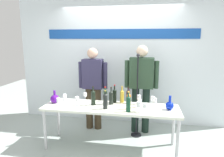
{
  "coord_description": "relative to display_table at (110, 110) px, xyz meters",
  "views": [
    {
      "loc": [
        0.57,
        -3.1,
        1.83
      ],
      "look_at": [
        0.0,
        0.15,
        1.17
      ],
      "focal_mm": 32.07,
      "sensor_mm": 36.0,
      "label": 1
    }
  ],
  "objects": [
    {
      "name": "wine_bottle_8",
      "position": [
        0.03,
        0.24,
        0.19
      ],
      "size": [
        0.07,
        0.07,
        0.32
      ],
      "color": "black",
      "rests_on": "display_table"
    },
    {
      "name": "wine_glass_right_0",
      "position": [
        0.47,
        -0.15,
        0.18
      ],
      "size": [
        0.07,
        0.07,
        0.16
      ],
      "color": "white",
      "rests_on": "display_table"
    },
    {
      "name": "wine_glass_left_0",
      "position": [
        -0.56,
        -0.05,
        0.17
      ],
      "size": [
        0.07,
        0.07,
        0.15
      ],
      "color": "white",
      "rests_on": "display_table"
    },
    {
      "name": "wine_glass_right_5",
      "position": [
        0.56,
        -0.19,
        0.17
      ],
      "size": [
        0.07,
        0.07,
        0.15
      ],
      "color": "white",
      "rests_on": "display_table"
    },
    {
      "name": "wine_bottle_3",
      "position": [
        -0.11,
        0.11,
        0.2
      ],
      "size": [
        0.07,
        0.07,
        0.31
      ],
      "color": "#213C27",
      "rests_on": "display_table"
    },
    {
      "name": "wine_bottle_0",
      "position": [
        0.27,
        0.21,
        0.19
      ],
      "size": [
        0.07,
        0.07,
        0.3
      ],
      "color": "black",
      "rests_on": "display_table"
    },
    {
      "name": "presenter_right",
      "position": [
        0.48,
        0.67,
        0.33
      ],
      "size": [
        0.64,
        0.22,
        1.71
      ],
      "color": "black",
      "rests_on": "ground"
    },
    {
      "name": "display_table",
      "position": [
        0.0,
        0.0,
        0.0
      ],
      "size": [
        2.24,
        0.61,
        0.73
      ],
      "color": "white",
      "rests_on": "ground"
    },
    {
      "name": "wine_glass_left_3",
      "position": [
        -0.84,
        -0.15,
        0.16
      ],
      "size": [
        0.06,
        0.06,
        0.15
      ],
      "color": "white",
      "rests_on": "display_table"
    },
    {
      "name": "wine_bottle_4",
      "position": [
        -0.06,
        -0.12,
        0.19
      ],
      "size": [
        0.07,
        0.07,
        0.31
      ],
      "color": "black",
      "rests_on": "display_table"
    },
    {
      "name": "wine_bottle_5",
      "position": [
        -0.01,
        0.12,
        0.18
      ],
      "size": [
        0.07,
        0.07,
        0.3
      ],
      "color": "black",
      "rests_on": "display_table"
    },
    {
      "name": "wine_glass_right_2",
      "position": [
        0.72,
        0.07,
        0.18
      ],
      "size": [
        0.06,
        0.06,
        0.16
      ],
      "color": "white",
      "rests_on": "display_table"
    },
    {
      "name": "wine_bottle_7",
      "position": [
        0.31,
        -0.06,
        0.2
      ],
      "size": [
        0.07,
        0.07,
        0.32
      ],
      "color": "orange",
      "rests_on": "display_table"
    },
    {
      "name": "back_wall",
      "position": [
        0.0,
        1.21,
        0.83
      ],
      "size": [
        4.55,
        0.11,
        3.0
      ],
      "color": "white",
      "rests_on": "ground"
    },
    {
      "name": "wine_glass_left_2",
      "position": [
        -0.51,
        0.24,
        0.17
      ],
      "size": [
        0.06,
        0.06,
        0.15
      ],
      "color": "white",
      "rests_on": "display_table"
    },
    {
      "name": "decanter_blue_left",
      "position": [
        -0.99,
        0.01,
        0.14
      ],
      "size": [
        0.15,
        0.15,
        0.22
      ],
      "color": "#521293",
      "rests_on": "display_table"
    },
    {
      "name": "presenter_left",
      "position": [
        -0.48,
        0.67,
        0.27
      ],
      "size": [
        0.59,
        0.22,
        1.66
      ],
      "color": "#3A2E1E",
      "rests_on": "ground"
    },
    {
      "name": "wine_glass_right_4",
      "position": [
        0.48,
        0.05,
        0.16
      ],
      "size": [
        0.06,
        0.06,
        0.14
      ],
      "color": "white",
      "rests_on": "display_table"
    },
    {
      "name": "wine_glass_right_3",
      "position": [
        0.69,
        0.19,
        0.17
      ],
      "size": [
        0.07,
        0.07,
        0.15
      ],
      "color": "white",
      "rests_on": "display_table"
    },
    {
      "name": "wine_bottle_2",
      "position": [
        0.16,
        0.25,
        0.18
      ],
      "size": [
        0.07,
        0.07,
        0.29
      ],
      "color": "gold",
      "rests_on": "display_table"
    },
    {
      "name": "ground_plane",
      "position": [
        0.0,
        0.0,
        -0.67
      ],
      "size": [
        10.0,
        10.0,
        0.0
      ],
      "primitive_type": "plane",
      "color": "#9CAAA5"
    },
    {
      "name": "wine_glass_left_1",
      "position": [
        -0.78,
        -0.05,
        0.17
      ],
      "size": [
        0.06,
        0.06,
        0.16
      ],
      "color": "white",
      "rests_on": "display_table"
    },
    {
      "name": "wine_glass_right_1",
      "position": [
        0.46,
        0.22,
        0.17
      ],
      "size": [
        0.07,
        0.07,
        0.16
      ],
      "color": "white",
      "rests_on": "display_table"
    },
    {
      "name": "decanter_blue_right",
      "position": [
        0.95,
        0.01,
        0.13
      ],
      "size": [
        0.13,
        0.13,
        0.23
      ],
      "color": "#0B26B9",
      "rests_on": "display_table"
    },
    {
      "name": "microphone_stand",
      "position": [
        0.41,
        0.49,
        -0.14
      ],
      "size": [
        0.2,
        0.2,
        1.57
      ],
      "color": "black",
      "rests_on": "ground"
    },
    {
      "name": "wine_glass_left_4",
      "position": [
        -0.83,
        0.07,
        0.17
      ],
      "size": [
        0.06,
        0.06,
        0.15
      ],
      "color": "white",
      "rests_on": "display_table"
    },
    {
      "name": "wine_bottle_6",
      "position": [
        0.31,
        -0.18,
        0.2
      ],
      "size": [
        0.07,
        0.07,
        0.32
      ],
      "color": "#103C26",
      "rests_on": "display_table"
    },
    {
      "name": "wine_bottle_1",
      "position": [
        -0.3,
        0.04,
        0.2
      ],
      "size": [
        0.07,
        0.07,
        0.32
      ],
      "color": "black",
      "rests_on": "display_table"
    }
  ]
}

